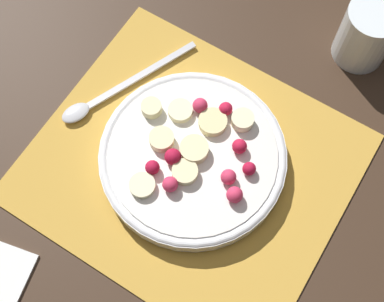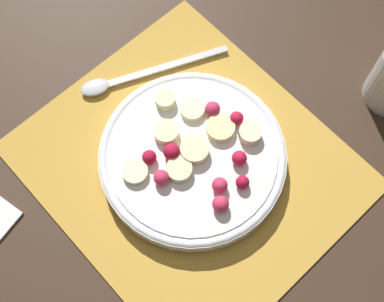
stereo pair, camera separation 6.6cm
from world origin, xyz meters
The scene contains 4 objects.
ground_plane centered at (0.00, 0.00, 0.00)m, with size 3.00×3.00×0.00m, color #382619.
placemat centered at (0.00, 0.00, 0.00)m, with size 0.39×0.34×0.01m.
fruit_bowl centered at (0.00, -0.01, 0.02)m, with size 0.24×0.24×0.05m.
spoon centered at (0.15, -0.02, 0.01)m, with size 0.10×0.20×0.01m.
Camera 2 is at (-0.18, 0.16, 0.65)m, focal length 50.00 mm.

